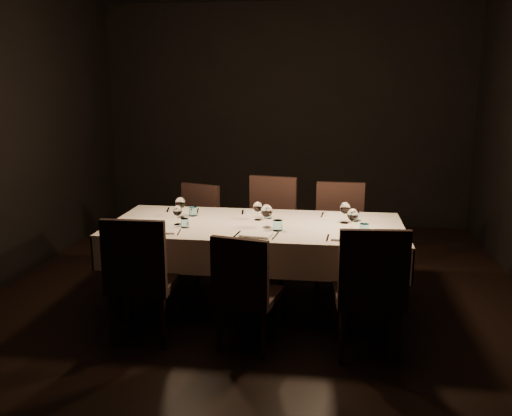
# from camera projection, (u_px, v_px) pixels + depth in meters

# --- Properties ---
(room) EXTENTS (5.01, 6.01, 3.01)m
(room) POSITION_uv_depth(u_px,v_px,m) (256.00, 138.00, 4.52)
(room) COLOR black
(room) RESTS_ON ground
(dining_table) EXTENTS (2.52, 1.12, 0.76)m
(dining_table) POSITION_uv_depth(u_px,v_px,m) (256.00, 232.00, 4.70)
(dining_table) COLOR black
(dining_table) RESTS_ON ground
(chair_near_left) EXTENTS (0.49, 0.49, 1.00)m
(chair_near_left) POSITION_uv_depth(u_px,v_px,m) (140.00, 274.00, 4.08)
(chair_near_left) COLOR black
(chair_near_left) RESTS_ON ground
(place_setting_near_left) EXTENTS (0.31, 0.39, 0.17)m
(place_setting_near_left) POSITION_uv_depth(u_px,v_px,m) (175.00, 220.00, 4.55)
(place_setting_near_left) COLOR beige
(place_setting_near_left) RESTS_ON dining_table
(chair_near_center) EXTENTS (0.51, 0.51, 0.90)m
(chair_near_center) POSITION_uv_depth(u_px,v_px,m) (245.00, 287.00, 3.94)
(chair_near_center) COLOR black
(chair_near_center) RESTS_ON ground
(place_setting_near_center) EXTENTS (0.37, 0.42, 0.20)m
(place_setting_near_center) POSITION_uv_depth(u_px,v_px,m) (266.00, 221.00, 4.44)
(place_setting_near_center) COLOR beige
(place_setting_near_center) RESTS_ON dining_table
(chair_near_right) EXTENTS (0.52, 0.52, 0.99)m
(chair_near_right) POSITION_uv_depth(u_px,v_px,m) (370.00, 287.00, 3.83)
(chair_near_right) COLOR black
(chair_near_right) RESTS_ON ground
(place_setting_near_right) EXTENTS (0.34, 0.41, 0.19)m
(place_setting_near_right) POSITION_uv_depth(u_px,v_px,m) (353.00, 225.00, 4.35)
(place_setting_near_right) COLOR beige
(place_setting_near_right) RESTS_ON dining_table
(chair_far_left) EXTENTS (0.56, 0.56, 0.92)m
(chair_far_left) POSITION_uv_depth(u_px,v_px,m) (196.00, 225.00, 5.63)
(chair_far_left) COLOR black
(chair_far_left) RESTS_ON ground
(place_setting_far_left) EXTENTS (0.36, 0.41, 0.19)m
(place_setting_far_left) POSITION_uv_depth(u_px,v_px,m) (184.00, 207.00, 4.97)
(place_setting_far_left) COLOR beige
(place_setting_far_left) RESTS_ON dining_table
(chair_far_center) EXTENTS (0.56, 0.56, 1.02)m
(chair_far_center) POSITION_uv_depth(u_px,v_px,m) (269.00, 224.00, 5.48)
(chair_far_center) COLOR black
(chair_far_center) RESTS_ON ground
(place_setting_far_center) EXTENTS (0.31, 0.39, 0.17)m
(place_setting_far_center) POSITION_uv_depth(u_px,v_px,m) (260.00, 210.00, 4.88)
(place_setting_far_center) COLOR beige
(place_setting_far_center) RESTS_ON dining_table
(chair_far_right) EXTENTS (0.48, 0.48, 0.99)m
(chair_far_right) POSITION_uv_depth(u_px,v_px,m) (339.00, 229.00, 5.34)
(chair_far_right) COLOR black
(chair_far_right) RESTS_ON ground
(place_setting_far_right) EXTENTS (0.34, 0.41, 0.19)m
(place_setting_far_right) POSITION_uv_depth(u_px,v_px,m) (345.00, 212.00, 4.78)
(place_setting_far_right) COLOR beige
(place_setting_far_right) RESTS_ON dining_table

